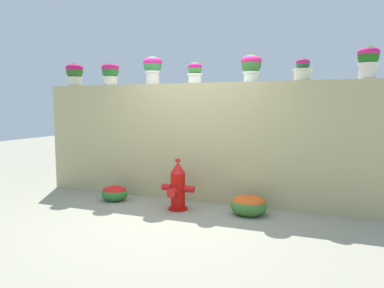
{
  "coord_description": "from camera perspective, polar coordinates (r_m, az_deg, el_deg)",
  "views": [
    {
      "loc": [
        2.13,
        -4.53,
        1.63
      ],
      "look_at": [
        -0.02,
        1.03,
        0.99
      ],
      "focal_mm": 33.61,
      "sensor_mm": 36.0,
      "label": 1
    }
  ],
  "objects": [
    {
      "name": "potted_plant_0",
      "position": [
        7.44,
        -18.14,
        10.74
      ],
      "size": [
        0.33,
        0.33,
        0.45
      ],
      "color": "beige",
      "rests_on": "stone_wall"
    },
    {
      "name": "fire_hydrant",
      "position": [
        5.67,
        -2.3,
        -6.86
      ],
      "size": [
        0.54,
        0.44,
        0.81
      ],
      "color": "red",
      "rests_on": "ground"
    },
    {
      "name": "potted_plant_4",
      "position": [
        5.95,
        9.38,
        12.2
      ],
      "size": [
        0.33,
        0.33,
        0.44
      ],
      "color": "silver",
      "rests_on": "stone_wall"
    },
    {
      "name": "potted_plant_6",
      "position": [
        5.81,
        26.18,
        12.01
      ],
      "size": [
        0.3,
        0.3,
        0.47
      ],
      "color": "silver",
      "rests_on": "stone_wall"
    },
    {
      "name": "potted_plant_5",
      "position": [
        5.82,
        17.16,
        11.3
      ],
      "size": [
        0.3,
        0.3,
        0.34
      ],
      "color": "beige",
      "rests_on": "stone_wall"
    },
    {
      "name": "flower_bush_left",
      "position": [
        5.51,
        8.98,
        -9.44
      ],
      "size": [
        0.55,
        0.5,
        0.31
      ],
      "color": "#3F7731",
      "rests_on": "ground"
    },
    {
      "name": "potted_plant_3",
      "position": [
        6.17,
        0.45,
        11.47
      ],
      "size": [
        0.25,
        0.25,
        0.35
      ],
      "color": "silver",
      "rests_on": "stone_wall"
    },
    {
      "name": "potted_plant_2",
      "position": [
        6.55,
        -6.27,
        12.06
      ],
      "size": [
        0.34,
        0.34,
        0.49
      ],
      "color": "silver",
      "rests_on": "stone_wall"
    },
    {
      "name": "potted_plant_1",
      "position": [
        6.94,
        -12.83,
        11.11
      ],
      "size": [
        0.32,
        0.32,
        0.42
      ],
      "color": "beige",
      "rests_on": "stone_wall"
    },
    {
      "name": "flower_bush_right",
      "position": [
        6.39,
        -12.19,
        -7.55
      ],
      "size": [
        0.46,
        0.42,
        0.27
      ],
      "color": "#30762C",
      "rests_on": "ground"
    },
    {
      "name": "ground_plane",
      "position": [
        5.27,
        -3.93,
        -11.94
      ],
      "size": [
        24.0,
        24.0,
        0.0
      ],
      "primitive_type": "plane",
      "color": "gray"
    },
    {
      "name": "stone_wall",
      "position": [
        6.18,
        0.85,
        0.28
      ],
      "size": [
        5.89,
        0.32,
        2.01
      ],
      "primitive_type": "cube",
      "color": "tan",
      "rests_on": "ground"
    }
  ]
}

